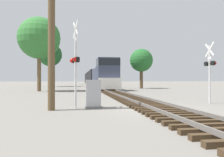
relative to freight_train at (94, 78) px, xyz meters
name	(u,v)px	position (x,y,z in m)	size (l,w,h in m)	color
ground_plane	(158,109)	(0.00, -47.52, -2.01)	(400.00, 400.00, 0.00)	slate
rail_track_bed	(158,107)	(0.00, -47.52, -1.87)	(2.60, 160.00, 0.31)	#42301E
freight_train	(94,78)	(0.00, 0.00, 0.00)	(2.97, 62.77, 4.53)	#33384C
crossing_signal_near	(75,61)	(-4.24, -46.44, 0.56)	(0.55, 1.01, 4.75)	silver
crossing_signal_far	(210,67)	(4.41, -45.31, 0.37)	(0.34, 1.00, 3.96)	silver
relay_cabinet	(93,94)	(-3.26, -46.46, -1.25)	(0.87, 0.69, 1.53)	slate
utility_pole	(51,25)	(-5.41, -47.04, 2.28)	(1.80, 0.35, 8.41)	brown
tree_far_right	(39,38)	(-9.25, -27.99, 5.10)	(5.60, 5.60, 9.94)	brown
tree_mid_background	(141,61)	(7.05, -20.81, 2.96)	(4.08, 4.08, 7.06)	brown
tree_deep_background	(50,55)	(-10.35, -7.43, 5.20)	(5.24, 5.24, 9.85)	brown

